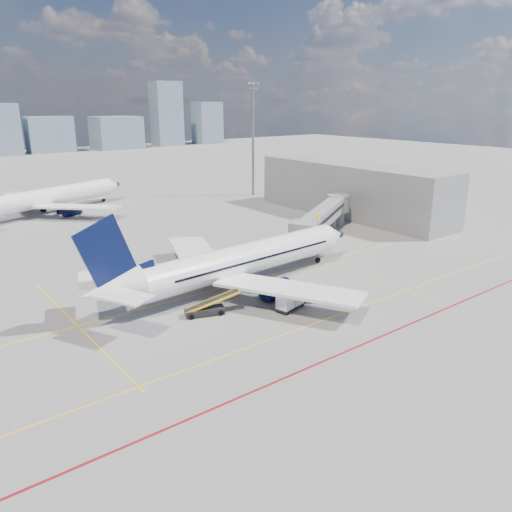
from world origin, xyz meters
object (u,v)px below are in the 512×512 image
at_px(main_aircraft, 236,262).
at_px(second_aircraft, 47,198).
at_px(belt_loader, 206,309).
at_px(ramp_worker, 326,295).
at_px(cargo_dolly, 290,300).
at_px(baggage_tug, 312,293).

distance_m(main_aircraft, second_aircraft, 56.44).
bearing_deg(belt_loader, main_aircraft, 51.88).
relative_size(second_aircraft, ramp_worker, 24.12).
relative_size(main_aircraft, cargo_dolly, 10.39).
bearing_deg(main_aircraft, ramp_worker, -64.18).
relative_size(second_aircraft, belt_loader, 6.18).
xyz_separation_m(main_aircraft, baggage_tug, (4.50, -8.38, -2.44)).
bearing_deg(ramp_worker, cargo_dolly, 106.42).
xyz_separation_m(main_aircraft, ramp_worker, (5.48, -9.61, -2.47)).
relative_size(baggage_tug, ramp_worker, 1.59).
xyz_separation_m(second_aircraft, cargo_dolly, (6.40, -64.98, -2.18)).
xyz_separation_m(baggage_tug, ramp_worker, (0.98, -1.22, -0.03)).
height_order(main_aircraft, cargo_dolly, main_aircraft).
bearing_deg(second_aircraft, belt_loader, -112.87).
bearing_deg(cargo_dolly, main_aircraft, 82.34).
bearing_deg(second_aircraft, baggage_tug, -102.53).
distance_m(main_aircraft, belt_loader, 8.85).
distance_m(second_aircraft, baggage_tug, 65.38).
distance_m(baggage_tug, cargo_dolly, 3.77).
bearing_deg(belt_loader, cargo_dolly, -9.04).
bearing_deg(ramp_worker, belt_loader, 94.04).
distance_m(main_aircraft, baggage_tug, 9.83).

